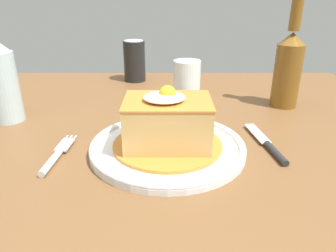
{
  "coord_description": "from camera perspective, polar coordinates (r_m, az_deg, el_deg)",
  "views": [
    {
      "loc": [
        0.06,
        -0.65,
        1.01
      ],
      "look_at": [
        0.06,
        -0.12,
        0.78
      ],
      "focal_mm": 34.19,
      "sensor_mm": 36.0,
      "label": 1
    }
  ],
  "objects": [
    {
      "name": "dining_table",
      "position": [
        0.76,
        -4.78,
        -6.71
      ],
      "size": [
        1.25,
        0.85,
        0.74
      ],
      "color": "brown",
      "rests_on": "ground_plane"
    },
    {
      "name": "main_plate",
      "position": [
        0.57,
        -0.0,
        -3.63
      ],
      "size": [
        0.28,
        0.28,
        0.02
      ],
      "color": "white",
      "rests_on": "dining_table"
    },
    {
      "name": "sandwich_meal",
      "position": [
        0.55,
        -0.02,
        0.37
      ],
      "size": [
        0.2,
        0.2,
        0.11
      ],
      "color": "orange",
      "rests_on": "main_plate"
    },
    {
      "name": "fork",
      "position": [
        0.58,
        -19.33,
        -5.12
      ],
      "size": [
        0.03,
        0.14,
        0.01
      ],
      "color": "silver",
      "rests_on": "dining_table"
    },
    {
      "name": "knife",
      "position": [
        0.61,
        17.8,
        -3.57
      ],
      "size": [
        0.04,
        0.17,
        0.01
      ],
      "color": "#262628",
      "rests_on": "dining_table"
    },
    {
      "name": "soda_can",
      "position": [
        1.01,
        -5.93,
        11.46
      ],
      "size": [
        0.07,
        0.07,
        0.12
      ],
      "color": "black",
      "rests_on": "dining_table"
    },
    {
      "name": "beer_bottle_amber",
      "position": [
        0.82,
        20.73,
        9.99
      ],
      "size": [
        0.06,
        0.06,
        0.27
      ],
      "color": "brown",
      "rests_on": "dining_table"
    },
    {
      "name": "beer_bottle_clear",
      "position": [
        0.76,
        -27.67,
        7.78
      ],
      "size": [
        0.06,
        0.06,
        0.27
      ],
      "color": "#ADC6CC",
      "rests_on": "dining_table"
    },
    {
      "name": "drinking_glass",
      "position": [
        0.82,
        3.43,
        7.45
      ],
      "size": [
        0.07,
        0.07,
        0.1
      ],
      "color": "silver",
      "rests_on": "dining_table"
    }
  ]
}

